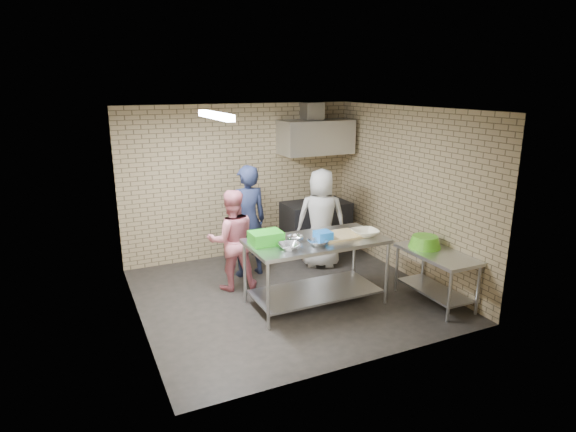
# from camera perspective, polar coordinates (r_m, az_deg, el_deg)

# --- Properties ---
(floor) EXTENTS (4.20, 4.20, 0.00)m
(floor) POSITION_cam_1_polar(r_m,az_deg,el_deg) (7.22, -0.05, -9.31)
(floor) COLOR black
(floor) RESTS_ON ground
(ceiling) EXTENTS (4.20, 4.20, 0.00)m
(ceiling) POSITION_cam_1_polar(r_m,az_deg,el_deg) (6.56, -0.06, 12.62)
(ceiling) COLOR black
(ceiling) RESTS_ON ground
(back_wall) EXTENTS (4.20, 0.06, 2.70)m
(back_wall) POSITION_cam_1_polar(r_m,az_deg,el_deg) (8.58, -5.70, 4.12)
(back_wall) COLOR #9D8862
(back_wall) RESTS_ON ground
(front_wall) EXTENTS (4.20, 0.06, 2.70)m
(front_wall) POSITION_cam_1_polar(r_m,az_deg,el_deg) (5.10, 9.47, -3.94)
(front_wall) COLOR #9D8862
(front_wall) RESTS_ON ground
(left_wall) EXTENTS (0.06, 4.00, 2.70)m
(left_wall) POSITION_cam_1_polar(r_m,az_deg,el_deg) (6.21, -17.91, -0.95)
(left_wall) COLOR #9D8862
(left_wall) RESTS_ON ground
(right_wall) EXTENTS (0.06, 4.00, 2.70)m
(right_wall) POSITION_cam_1_polar(r_m,az_deg,el_deg) (7.86, 13.99, 2.69)
(right_wall) COLOR #9D8862
(right_wall) RESTS_ON ground
(prep_table) EXTENTS (1.91, 0.95, 0.95)m
(prep_table) POSITION_cam_1_polar(r_m,az_deg,el_deg) (6.79, 3.32, -6.62)
(prep_table) COLOR #ACB0B3
(prep_table) RESTS_ON floor
(side_counter) EXTENTS (0.60, 1.20, 0.75)m
(side_counter) POSITION_cam_1_polar(r_m,az_deg,el_deg) (7.16, 17.10, -6.98)
(side_counter) COLOR silver
(side_counter) RESTS_ON floor
(stove) EXTENTS (1.20, 0.70, 0.90)m
(stove) POSITION_cam_1_polar(r_m,az_deg,el_deg) (9.01, 3.32, -1.17)
(stove) COLOR black
(stove) RESTS_ON floor
(range_hood) EXTENTS (1.30, 0.60, 0.60)m
(range_hood) POSITION_cam_1_polar(r_m,az_deg,el_deg) (8.73, 3.33, 9.35)
(range_hood) COLOR silver
(range_hood) RESTS_ON back_wall
(hood_duct) EXTENTS (0.35, 0.30, 0.30)m
(hood_duct) POSITION_cam_1_polar(r_m,az_deg,el_deg) (8.82, 2.91, 12.36)
(hood_duct) COLOR #A5A8AD
(hood_duct) RESTS_ON back_wall
(wall_shelf) EXTENTS (0.80, 0.20, 0.04)m
(wall_shelf) POSITION_cam_1_polar(r_m,az_deg,el_deg) (9.06, 4.43, 8.41)
(wall_shelf) COLOR #3F2B19
(wall_shelf) RESTS_ON back_wall
(fluorescent_fixture) EXTENTS (0.10, 1.25, 0.08)m
(fluorescent_fixture) POSITION_cam_1_polar(r_m,az_deg,el_deg) (6.21, -8.63, 11.74)
(fluorescent_fixture) COLOR white
(fluorescent_fixture) RESTS_ON ceiling
(green_crate) EXTENTS (0.42, 0.32, 0.17)m
(green_crate) POSITION_cam_1_polar(r_m,az_deg,el_deg) (6.41, -2.64, -2.60)
(green_crate) COLOR green
(green_crate) RESTS_ON prep_table
(blue_tub) EXTENTS (0.21, 0.21, 0.14)m
(blue_tub) POSITION_cam_1_polar(r_m,az_deg,el_deg) (6.54, 4.19, -2.41)
(blue_tub) COLOR blue
(blue_tub) RESTS_ON prep_table
(cutting_board) EXTENTS (0.58, 0.44, 0.03)m
(cutting_board) POSITION_cam_1_polar(r_m,az_deg,el_deg) (6.77, 6.08, -2.31)
(cutting_board) COLOR tan
(cutting_board) RESTS_ON prep_table
(mixing_bowl_a) EXTENTS (0.33, 0.33, 0.07)m
(mixing_bowl_a) POSITION_cam_1_polar(r_m,az_deg,el_deg) (6.23, 0.19, -3.61)
(mixing_bowl_a) COLOR silver
(mixing_bowl_a) RESTS_ON prep_table
(mixing_bowl_b) EXTENTS (0.25, 0.25, 0.07)m
(mixing_bowl_b) POSITION_cam_1_polar(r_m,az_deg,el_deg) (6.52, 0.85, -2.73)
(mixing_bowl_b) COLOR silver
(mixing_bowl_b) RESTS_ON prep_table
(mixing_bowl_c) EXTENTS (0.30, 0.30, 0.07)m
(mixing_bowl_c) POSITION_cam_1_polar(r_m,az_deg,el_deg) (6.38, 3.53, -3.19)
(mixing_bowl_c) COLOR #AFB2B6
(mixing_bowl_c) RESTS_ON prep_table
(ceramic_bowl) EXTENTS (0.40, 0.40, 0.09)m
(ceramic_bowl) POSITION_cam_1_polar(r_m,az_deg,el_deg) (6.84, 9.16, -1.99)
(ceramic_bowl) COLOR beige
(ceramic_bowl) RESTS_ON prep_table
(green_basin) EXTENTS (0.46, 0.46, 0.17)m
(green_basin) POSITION_cam_1_polar(r_m,az_deg,el_deg) (7.17, 15.94, -2.95)
(green_basin) COLOR #59C626
(green_basin) RESTS_ON side_counter
(bottle_red) EXTENTS (0.07, 0.07, 0.18)m
(bottle_red) POSITION_cam_1_polar(r_m,az_deg,el_deg) (8.93, 3.03, 9.04)
(bottle_red) COLOR #B22619
(bottle_red) RESTS_ON wall_shelf
(bottle_green) EXTENTS (0.06, 0.06, 0.15)m
(bottle_green) POSITION_cam_1_polar(r_m,az_deg,el_deg) (9.12, 5.28, 9.04)
(bottle_green) COLOR green
(bottle_green) RESTS_ON wall_shelf
(man_navy) EXTENTS (0.68, 0.46, 1.81)m
(man_navy) POSITION_cam_1_polar(r_m,az_deg,el_deg) (7.67, -4.85, -0.62)
(man_navy) COLOR #151735
(man_navy) RESTS_ON floor
(woman_pink) EXTENTS (0.82, 0.68, 1.53)m
(woman_pink) POSITION_cam_1_polar(r_m,az_deg,el_deg) (7.23, -6.68, -2.86)
(woman_pink) COLOR #C96A78
(woman_pink) RESTS_ON floor
(woman_white) EXTENTS (0.97, 0.83, 1.68)m
(woman_white) POSITION_cam_1_polar(r_m,az_deg,el_deg) (8.07, 3.97, -0.29)
(woman_white) COLOR silver
(woman_white) RESTS_ON floor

